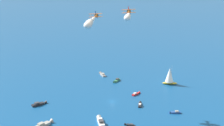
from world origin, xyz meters
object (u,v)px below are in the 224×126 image
at_px(motorboat_offshore, 140,104).
at_px(motorboat_mid_cluster, 174,112).
at_px(motorboat_ahead, 129,125).
at_px(motorboat_outer_ring_a, 100,121).
at_px(motorboat_outer_ring_b, 102,74).
at_px(biplane_lead, 96,16).
at_px(wingwalker_lead, 95,12).
at_px(motorboat_far_port, 116,81).
at_px(motorboat_near_centre, 44,124).
at_px(sailboat_outer_ring_c, 170,76).
at_px(motorboat_trailing, 136,94).
at_px(biplane_wingman, 129,12).
at_px(wingwalker_wingman, 129,8).
at_px(motorboat_inshore, 40,104).

relative_size(motorboat_offshore, motorboat_mid_cluster, 1.11).
distance_m(motorboat_ahead, motorboat_outer_ring_a, 14.70).
xyz_separation_m(motorboat_outer_ring_b, biplane_lead, (-37.44, -24.54, 48.77)).
distance_m(motorboat_ahead, wingwalker_lead, 61.17).
xyz_separation_m(motorboat_far_port, motorboat_offshore, (-23.27, -32.04, -0.10)).
relative_size(motorboat_near_centre, wingwalker_lead, 6.67).
bearing_deg(motorboat_near_centre, motorboat_outer_ring_b, 15.81).
height_order(sailboat_outer_ring_c, wingwalker_lead, wingwalker_lead).
distance_m(motorboat_trailing, biplane_lead, 55.16).
distance_m(sailboat_outer_ring_c, wingwalker_lead, 71.04).
relative_size(motorboat_outer_ring_b, biplane_wingman, 1.19).
distance_m(motorboat_outer_ring_a, wingwalker_lead, 56.88).
relative_size(motorboat_mid_cluster, wingwalker_wingman, 3.30).
relative_size(motorboat_inshore, motorboat_outer_ring_b, 1.06).
bearing_deg(wingwalker_wingman, motorboat_outer_ring_b, 52.90).
relative_size(motorboat_far_port, motorboat_inshore, 0.91).
height_order(motorboat_inshore, wingwalker_wingman, wingwalker_wingman).
height_order(motorboat_near_centre, motorboat_far_port, motorboat_near_centre).
xyz_separation_m(sailboat_outer_ring_c, biplane_wingman, (-42.66, 6.57, 46.26)).
bearing_deg(motorboat_far_port, motorboat_ahead, -139.66).
height_order(motorboat_outer_ring_b, wingwalker_wingman, wingwalker_wingman).
height_order(wingwalker_lead, biplane_wingman, biplane_wingman).
bearing_deg(motorboat_trailing, motorboat_ahead, -154.62).
bearing_deg(motorboat_outer_ring_a, motorboat_trailing, 4.11).
distance_m(motorboat_outer_ring_b, wingwalker_lead, 67.79).
height_order(motorboat_inshore, motorboat_ahead, motorboat_inshore).
bearing_deg(motorboat_outer_ring_a, motorboat_outer_ring_b, 36.27).
bearing_deg(motorboat_trailing, motorboat_inshore, 139.79).
bearing_deg(motorboat_outer_ring_b, motorboat_mid_cluster, -110.99).
height_order(motorboat_far_port, motorboat_mid_cluster, motorboat_far_port).
relative_size(motorboat_ahead, motorboat_outer_ring_a, 0.61).
bearing_deg(wingwalker_lead, wingwalker_wingman, -68.79).
height_order(motorboat_outer_ring_a, motorboat_outer_ring_b, motorboat_outer_ring_a).
bearing_deg(biplane_lead, motorboat_mid_cluster, -75.16).
bearing_deg(motorboat_near_centre, motorboat_offshore, -29.77).
xyz_separation_m(motorboat_mid_cluster, biplane_wingman, (-5.00, 26.60, 51.67)).
distance_m(motorboat_ahead, motorboat_mid_cluster, 28.06).
distance_m(motorboat_near_centre, biplane_lead, 61.45).
relative_size(motorboat_mid_cluster, motorboat_outer_ring_b, 0.71).
relative_size(sailboat_outer_ring_c, wingwalker_lead, 8.42).
bearing_deg(motorboat_outer_ring_a, motorboat_far_port, 26.35).
height_order(motorboat_near_centre, sailboat_outer_ring_c, sailboat_outer_ring_c).
bearing_deg(biplane_lead, motorboat_outer_ring_b, 33.25).
xyz_separation_m(motorboat_ahead, motorboat_mid_cluster, (25.05, -12.64, 0.05)).
relative_size(motorboat_far_port, motorboat_outer_ring_a, 0.87).
distance_m(motorboat_ahead, biplane_wingman, 57.20).
bearing_deg(motorboat_ahead, wingwalker_lead, 66.17).
distance_m(motorboat_far_port, motorboat_outer_ring_b, 16.60).
xyz_separation_m(motorboat_far_port, motorboat_ahead, (-46.20, -39.24, -0.18)).
bearing_deg(motorboat_inshore, motorboat_mid_cluster, -62.68).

